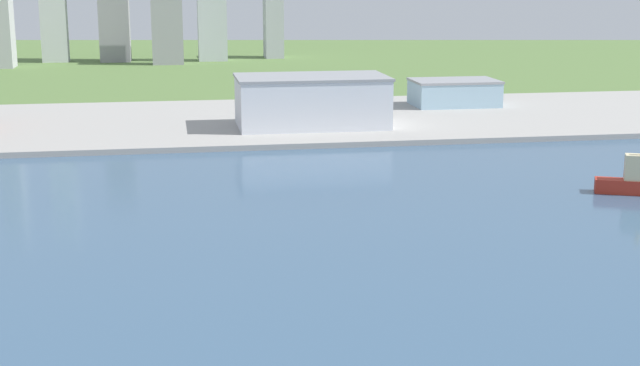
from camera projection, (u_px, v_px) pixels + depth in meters
The scene contains 6 objects.
ground_plane at pixel (269, 232), 255.40m from camera, with size 2400.00×2400.00×0.00m, color #54733A.
water_bay at pixel (299, 307), 197.69m from camera, with size 840.00×360.00×0.15m, color #385675.
industrial_pier at pixel (225, 122), 437.80m from camera, with size 840.00×140.00×2.50m, color #9E9B96.
tugboat_small at pixel (635, 180), 297.93m from camera, with size 24.40×15.09×16.79m.
warehouse_main at pixel (311, 101), 415.76m from camera, with size 68.45×39.21×23.00m.
warehouse_annex at pixel (454, 92), 482.42m from camera, with size 44.65×29.49×13.63m.
Camera 1 is at (-26.17, 55.08, 70.37)m, focal length 51.28 mm.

